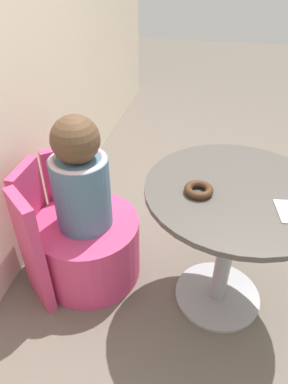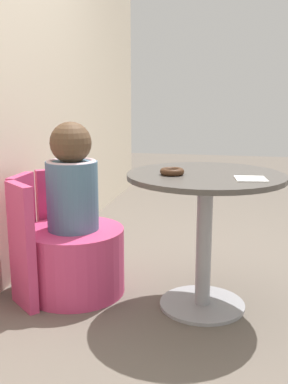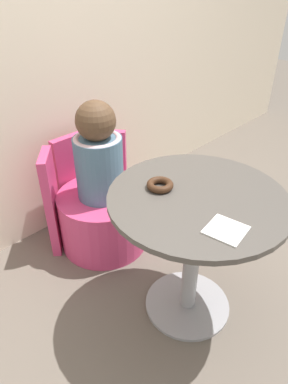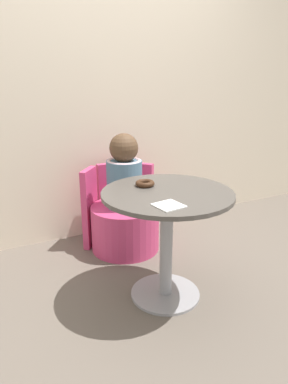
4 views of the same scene
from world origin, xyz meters
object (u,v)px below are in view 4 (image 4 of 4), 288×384
object	(u,v)px
round_table	(167,220)
tub_chair	(125,227)
child_figure	(124,174)
donut	(145,183)

from	to	relation	value
round_table	tub_chair	world-z (taller)	round_table
tub_chair	child_figure	distance (m)	0.45
round_table	donut	size ratio (longest dim) A/B	6.60
round_table	tub_chair	xyz separation A→B (m)	(0.03, 0.71, -0.34)
donut	child_figure	bearing A→B (deg)	79.75
tub_chair	donut	xyz separation A→B (m)	(-0.10, -0.55, 0.53)
tub_chair	donut	world-z (taller)	donut
tub_chair	child_figure	world-z (taller)	child_figure
tub_chair	donut	bearing A→B (deg)	-100.25
round_table	child_figure	xyz separation A→B (m)	(0.03, 0.71, 0.11)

